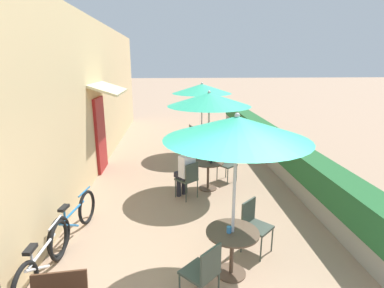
{
  "coord_description": "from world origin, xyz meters",
  "views": [
    {
      "loc": [
        -0.36,
        -2.07,
        3.03
      ],
      "look_at": [
        0.15,
        5.35,
        1.0
      ],
      "focal_mm": 28.0,
      "sensor_mm": 36.0,
      "label": 1
    }
  ],
  "objects": [
    {
      "name": "cafe_chair_mid_right",
      "position": [
        -0.0,
        4.25,
        0.52
      ],
      "size": [
        0.56,
        0.56,
        0.87
      ],
      "rotation": [
        0.0,
        0.0,
        6.98
      ],
      "color": "#384238",
      "rests_on": "ground_plane"
    },
    {
      "name": "cafe_chair_far_right",
      "position": [
        0.85,
        6.99,
        0.52
      ],
      "size": [
        0.47,
        0.47,
        0.87
      ],
      "rotation": [
        0.0,
        0.0,
        8.05
      ],
      "color": "#384238",
      "rests_on": "ground_plane"
    },
    {
      "name": "cafe_chair_mid_left",
      "position": [
        1.01,
        5.29,
        0.52
      ],
      "size": [
        0.56,
        0.56,
        0.87
      ],
      "rotation": [
        0.0,
        0.0,
        3.84
      ],
      "color": "#384238",
      "rests_on": "ground_plane"
    },
    {
      "name": "planter_hedge",
      "position": [
        2.75,
        6.97,
        0.54
      ],
      "size": [
        0.6,
        13.13,
        1.01
      ],
      "color": "gray",
      "rests_on": "ground_plane"
    },
    {
      "name": "patio_table_mid",
      "position": [
        0.5,
        4.77,
        0.51
      ],
      "size": [
        0.76,
        0.76,
        0.7
      ],
      "color": "brown",
      "rests_on": "ground_plane"
    },
    {
      "name": "coffee_cup_far",
      "position": [
        0.65,
        7.8,
        0.75
      ],
      "size": [
        0.07,
        0.07,
        0.09
      ],
      "color": "white",
      "rests_on": "patio_table_far"
    },
    {
      "name": "bicycle_second",
      "position": [
        -2.12,
        2.81,
        0.34
      ],
      "size": [
        0.33,
        1.67,
        0.74
      ],
      "rotation": [
        0.0,
        0.0,
        -0.16
      ],
      "color": "black",
      "rests_on": "ground_plane"
    },
    {
      "name": "cafe_chair_near_right",
      "position": [
        0.01,
        1.11,
        0.52
      ],
      "size": [
        0.57,
        0.57,
        0.87
      ],
      "rotation": [
        0.0,
        0.0,
        7.05
      ],
      "color": "#384238",
      "rests_on": "ground_plane"
    },
    {
      "name": "coffee_cup_near",
      "position": [
        0.42,
        1.64,
        0.75
      ],
      "size": [
        0.07,
        0.07,
        0.09
      ],
      "color": "teal",
      "rests_on": "patio_table_near"
    },
    {
      "name": "cafe_chair_near_left",
      "position": [
        0.94,
        2.22,
        0.52
      ],
      "size": [
        0.57,
        0.57,
        0.87
      ],
      "rotation": [
        0.0,
        0.0,
        3.91
      ],
      "color": "#384238",
      "rests_on": "ground_plane"
    },
    {
      "name": "cafe_chair_far_left",
      "position": [
        0.42,
        8.37,
        0.52
      ],
      "size": [
        0.47,
        0.47,
        0.87
      ],
      "rotation": [
        0.0,
        0.0,
        4.91
      ],
      "color": "#384238",
      "rests_on": "ground_plane"
    },
    {
      "name": "seated_patron_mid_right",
      "position": [
        -0.07,
        4.34,
        0.69
      ],
      "size": [
        0.5,
        0.51,
        1.25
      ],
      "rotation": [
        0.0,
        0.0,
        6.98
      ],
      "color": "#23232D",
      "rests_on": "ground_plane"
    },
    {
      "name": "patio_umbrella_near",
      "position": [
        0.48,
        1.66,
        2.21
      ],
      "size": [
        1.93,
        1.93,
        2.41
      ],
      "color": "#B7B7BC",
      "rests_on": "ground_plane"
    },
    {
      "name": "coffee_cup_mid",
      "position": [
        0.56,
        4.68,
        0.75
      ],
      "size": [
        0.07,
        0.07,
        0.09
      ],
      "color": "#232328",
      "rests_on": "patio_table_mid"
    },
    {
      "name": "patio_table_far",
      "position": [
        0.63,
        7.68,
        0.51
      ],
      "size": [
        0.76,
        0.76,
        0.7
      ],
      "color": "brown",
      "rests_on": "ground_plane"
    },
    {
      "name": "patio_umbrella_far",
      "position": [
        0.63,
        7.68,
        2.21
      ],
      "size": [
        1.93,
        1.93,
        2.41
      ],
      "color": "#B7B7BC",
      "rests_on": "ground_plane"
    },
    {
      "name": "bicycle_leaning",
      "position": [
        -2.2,
        1.7,
        0.34
      ],
      "size": [
        0.13,
        1.67,
        0.73
      ],
      "rotation": [
        0.0,
        0.0,
        -0.04
      ],
      "color": "black",
      "rests_on": "ground_plane"
    },
    {
      "name": "cafe_facade_wall",
      "position": [
        -2.54,
        6.93,
        2.09
      ],
      "size": [
        0.98,
        14.13,
        4.2
      ],
      "color": "#D6B784",
      "rests_on": "ground_plane"
    },
    {
      "name": "patio_umbrella_mid",
      "position": [
        0.5,
        4.77,
        2.21
      ],
      "size": [
        1.93,
        1.93,
        2.41
      ],
      "color": "#B7B7BC",
      "rests_on": "ground_plane"
    },
    {
      "name": "patio_table_near",
      "position": [
        0.48,
        1.66,
        0.51
      ],
      "size": [
        0.76,
        0.76,
        0.7
      ],
      "color": "brown",
      "rests_on": "ground_plane"
    }
  ]
}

